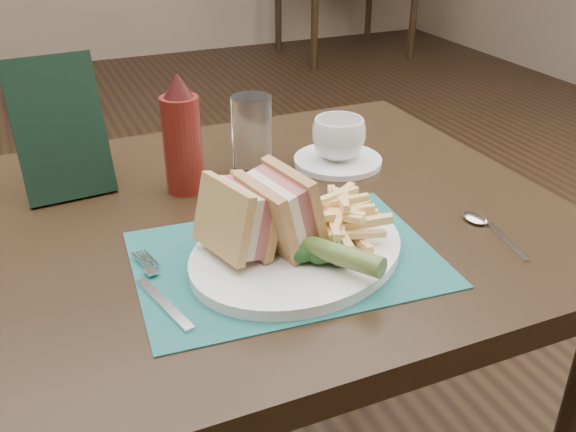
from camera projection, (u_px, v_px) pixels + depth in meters
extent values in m
plane|color=black|center=(193.00, 381.00, 1.70)|extent=(7.00, 7.00, 0.00)
plane|color=gray|center=(56.00, 64.00, 4.53)|extent=(6.00, 0.00, 6.00)
cube|color=#1B5956|center=(286.00, 259.00, 0.82)|extent=(0.40, 0.30, 0.00)
cylinder|color=#496325|center=(337.00, 254.00, 0.76)|extent=(0.08, 0.12, 0.03)
cylinder|color=white|center=(338.00, 161.00, 1.09)|extent=(0.19, 0.19, 0.01)
imported|color=white|center=(339.00, 139.00, 1.07)|extent=(0.11, 0.11, 0.07)
cylinder|color=white|center=(252.00, 136.00, 1.03)|extent=(0.08, 0.08, 0.13)
cube|color=black|center=(60.00, 129.00, 0.95)|extent=(0.14, 0.09, 0.21)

